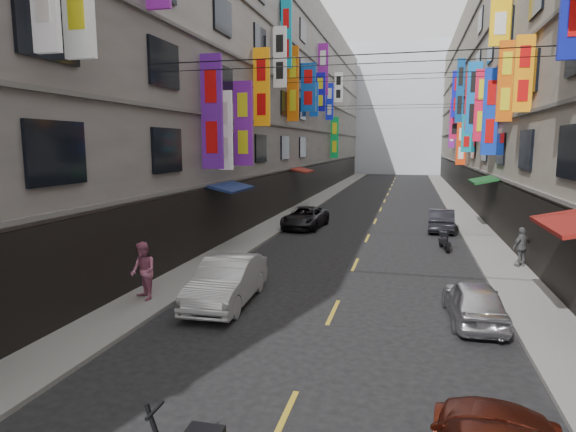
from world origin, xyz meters
The scene contains 16 objects.
sidewalk_left centered at (-6.00, 42.00, 0.06)m, with size 2.00×90.00×0.12m, color slate.
sidewalk_right centered at (6.00, 42.00, 0.06)m, with size 2.00×90.00×0.12m, color slate.
building_row_left centered at (-11.99, 42.00, 9.49)m, with size 10.14×90.00×19.00m.
building_row_right centered at (11.99, 42.00, 9.49)m, with size 10.14×90.00×19.00m.
haze_block centered at (0.00, 92.00, 11.00)m, with size 18.00×8.00×22.00m, color silver.
shop_signage centered at (-0.16, 34.82, 9.11)m, with size 14.00×55.00×11.67m.
street_awnings centered at (-1.26, 26.00, 3.00)m, with size 13.99×35.20×0.41m.
overhead_cables centered at (0.00, 30.00, 8.80)m, with size 14.00×38.04×1.24m.
lane_markings centered at (0.00, 39.00, 0.00)m, with size 0.12×80.20×0.01m.
scooter_far_right centered at (3.83, 27.95, 0.44)m, with size 0.58×1.80×1.14m.
car_left_mid centered at (-3.42, 17.99, 0.74)m, with size 1.56×4.46×1.47m, color silver.
car_left_far centered at (-3.98, 32.43, 0.63)m, with size 2.10×4.56×1.27m, color black.
car_right_mid centered at (4.00, 18.16, 0.61)m, with size 1.44×3.59×1.22m, color silver.
car_right_far centered at (4.00, 33.26, 0.66)m, with size 1.39×3.98×1.31m, color #292830.
pedestrian_lfar centered at (-6.01, 17.38, 1.05)m, with size 0.90×0.62×1.86m, color #C6688C.
pedestrian_rfar centered at (6.60, 24.88, 0.93)m, with size 0.95×0.54×1.61m, color #575759.
Camera 1 is at (2.09, 4.12, 5.02)m, focal length 30.00 mm.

